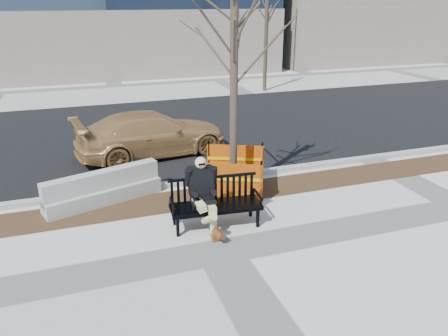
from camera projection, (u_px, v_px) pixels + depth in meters
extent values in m
plane|color=beige|center=(219.00, 252.00, 8.98)|extent=(120.00, 120.00, 0.00)
cube|color=#47301C|center=(187.00, 199.00, 11.27)|extent=(40.00, 1.20, 0.02)
cube|color=black|center=(145.00, 133.00, 16.73)|extent=(60.00, 10.40, 0.01)
cube|color=#9E9B93|center=(178.00, 183.00, 12.09)|extent=(60.00, 0.25, 0.12)
imported|color=#AD7F48|center=(154.00, 154.00, 14.45)|extent=(5.03, 2.63, 1.39)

